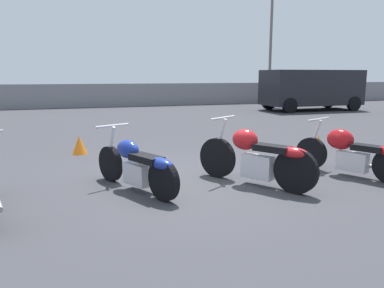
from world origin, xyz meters
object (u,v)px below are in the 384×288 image
Objects in this scene: motorcycle_slot_3 at (351,152)px; traffic_cone_near at (318,143)px; traffic_cone_far at (79,145)px; parked_van at (311,88)px; motorcycle_slot_1 at (137,165)px; motorcycle_slot_2 at (256,157)px; light_pole_right at (271,30)px.

traffic_cone_near is at bearing 42.14° from motorcycle_slot_3.
motorcycle_slot_3 reaches higher than traffic_cone_far.
traffic_cone_near is (-6.07, -8.92, -0.92)m from parked_van.
motorcycle_slot_2 is at bearing -34.33° from motorcycle_slot_1.
traffic_cone_far is (-5.21, 1.40, 0.02)m from traffic_cone_near.
motorcycle_slot_2 is 4.88× the size of traffic_cone_near.
motorcycle_slot_2 is at bearing -52.30° from traffic_cone_far.
traffic_cone_far is (-11.41, -11.95, -4.17)m from light_pole_right.
traffic_cone_near is at bearing 145.95° from parked_van.
motorcycle_slot_2 reaches higher than traffic_cone_far.
parked_van reaches higher than motorcycle_slot_1.
light_pole_right is at bearing 46.31° from traffic_cone_far.
light_pole_right reaches higher than traffic_cone_near.
traffic_cone_far is at bearing 123.89° from parked_van.
parked_van reaches higher than traffic_cone_far.
motorcycle_slot_3 is at bearing -37.46° from traffic_cone_far.
light_pole_right is 4.07× the size of motorcycle_slot_2.
parked_van is 13.59m from traffic_cone_far.
traffic_cone_near is 0.92× the size of traffic_cone_far.
light_pole_right reaches higher than parked_van.
motorcycle_slot_1 is at bearing -159.26° from traffic_cone_near.
traffic_cone_near is at bearing -15.03° from traffic_cone_far.
motorcycle_slot_1 is at bearing 135.43° from parked_van.
motorcycle_slot_3 is 5.55m from traffic_cone_far.
light_pole_right is 5.50m from parked_van.
motorcycle_slot_1 is 3.18m from traffic_cone_far.
motorcycle_slot_3 reaches higher than traffic_cone_near.
motorcycle_slot_3 is at bearing -32.83° from motorcycle_slot_2.
traffic_cone_near is at bearing -4.87° from motorcycle_slot_1.
motorcycle_slot_1 reaches higher than traffic_cone_far.
motorcycle_slot_3 is (3.64, -0.29, 0.03)m from motorcycle_slot_1.
light_pole_right is at bearing 27.54° from motorcycle_slot_2.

